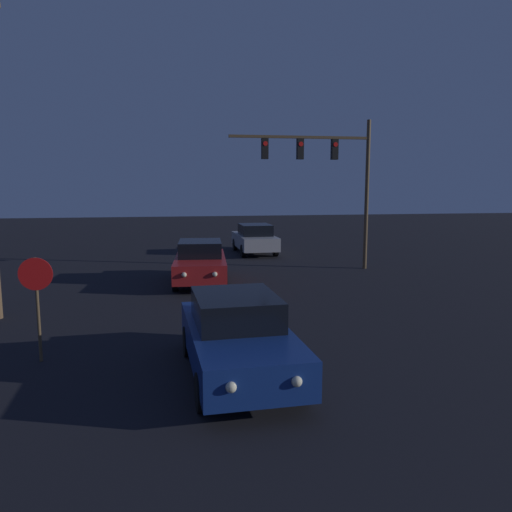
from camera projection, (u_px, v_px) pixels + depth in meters
The scene contains 5 objects.
car_near at pixel (237, 336), 10.20m from camera, with size 2.18×4.82×1.66m.
car_mid at pixel (200, 262), 19.76m from camera, with size 2.26×4.85×1.66m.
car_far at pixel (255, 239), 28.14m from camera, with size 2.08×4.78×1.66m.
traffic_signal_mast at pixel (329, 167), 22.26m from camera, with size 6.42×0.30×6.75m.
stop_sign at pixel (37, 289), 10.87m from camera, with size 0.72×0.07×2.34m.
Camera 1 is at (-2.67, -0.47, 3.93)m, focal length 35.00 mm.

